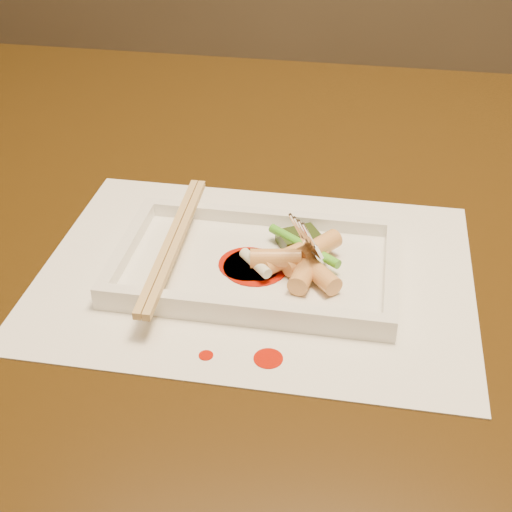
% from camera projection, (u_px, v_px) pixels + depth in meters
% --- Properties ---
extents(table, '(1.40, 0.90, 0.75)m').
position_uv_depth(table, '(328.00, 285.00, 0.82)').
color(table, black).
rests_on(table, ground).
extents(placemat, '(0.40, 0.30, 0.00)m').
position_uv_depth(placemat, '(256.00, 272.00, 0.67)').
color(placemat, white).
rests_on(placemat, table).
extents(sauce_splatter_a, '(0.02, 0.02, 0.00)m').
position_uv_depth(sauce_splatter_a, '(268.00, 358.00, 0.57)').
color(sauce_splatter_a, '#B71505').
rests_on(sauce_splatter_a, placemat).
extents(sauce_splatter_b, '(0.01, 0.01, 0.00)m').
position_uv_depth(sauce_splatter_b, '(206.00, 355.00, 0.57)').
color(sauce_splatter_b, '#B71505').
rests_on(sauce_splatter_b, placemat).
extents(plate_base, '(0.26, 0.16, 0.01)m').
position_uv_depth(plate_base, '(256.00, 268.00, 0.66)').
color(plate_base, white).
rests_on(plate_base, placemat).
extents(plate_rim_far, '(0.26, 0.01, 0.01)m').
position_uv_depth(plate_rim_far, '(269.00, 217.00, 0.72)').
color(plate_rim_far, white).
rests_on(plate_rim_far, plate_base).
extents(plate_rim_near, '(0.26, 0.01, 0.01)m').
position_uv_depth(plate_rim_near, '(241.00, 308.00, 0.60)').
color(plate_rim_near, white).
rests_on(plate_rim_near, plate_base).
extents(plate_rim_left, '(0.01, 0.14, 0.01)m').
position_uv_depth(plate_rim_left, '(127.00, 246.00, 0.68)').
color(plate_rim_left, white).
rests_on(plate_rim_left, plate_base).
extents(plate_rim_right, '(0.01, 0.14, 0.01)m').
position_uv_depth(plate_rim_right, '(391.00, 272.00, 0.64)').
color(plate_rim_right, white).
rests_on(plate_rim_right, plate_base).
extents(veg_piece, '(0.05, 0.04, 0.01)m').
position_uv_depth(veg_piece, '(299.00, 238.00, 0.69)').
color(veg_piece, black).
rests_on(veg_piece, plate_base).
extents(scallion_white, '(0.03, 0.04, 0.01)m').
position_uv_depth(scallion_white, '(256.00, 263.00, 0.64)').
color(scallion_white, '#EAEACC').
rests_on(scallion_white, plate_base).
extents(scallion_green, '(0.07, 0.06, 0.01)m').
position_uv_depth(scallion_green, '(304.00, 246.00, 0.67)').
color(scallion_green, '#399A18').
rests_on(scallion_green, plate_base).
extents(chopstick_a, '(0.01, 0.22, 0.01)m').
position_uv_depth(chopstick_a, '(169.00, 241.00, 0.66)').
color(chopstick_a, tan).
rests_on(chopstick_a, plate_rim_near).
extents(chopstick_b, '(0.01, 0.22, 0.01)m').
position_uv_depth(chopstick_b, '(178.00, 242.00, 0.66)').
color(chopstick_b, tan).
rests_on(chopstick_b, plate_rim_near).
extents(fork, '(0.09, 0.10, 0.14)m').
position_uv_depth(fork, '(338.00, 192.00, 0.63)').
color(fork, silver).
rests_on(fork, plate_base).
extents(sauce_blob_0, '(0.06, 0.06, 0.00)m').
position_uv_depth(sauce_blob_0, '(256.00, 267.00, 0.66)').
color(sauce_blob_0, '#B71505').
rests_on(sauce_blob_0, plate_base).
extents(sauce_blob_1, '(0.05, 0.05, 0.00)m').
position_uv_depth(sauce_blob_1, '(248.00, 264.00, 0.66)').
color(sauce_blob_1, '#B71505').
rests_on(sauce_blob_1, plate_base).
extents(sauce_blob_2, '(0.04, 0.04, 0.00)m').
position_uv_depth(sauce_blob_2, '(258.00, 269.00, 0.66)').
color(sauce_blob_2, '#B71505').
rests_on(sauce_blob_2, plate_base).
extents(rice_cake_0, '(0.03, 0.04, 0.02)m').
position_uv_depth(rice_cake_0, '(304.00, 274.00, 0.63)').
color(rice_cake_0, '#E7B66C').
rests_on(rice_cake_0, plate_base).
extents(rice_cake_1, '(0.05, 0.05, 0.02)m').
position_uv_depth(rice_cake_1, '(318.00, 273.00, 0.63)').
color(rice_cake_1, '#E7B66C').
rests_on(rice_cake_1, plate_base).
extents(rice_cake_2, '(0.04, 0.05, 0.02)m').
position_uv_depth(rice_cake_2, '(318.00, 248.00, 0.66)').
color(rice_cake_2, '#E7B66C').
rests_on(rice_cake_2, plate_base).
extents(rice_cake_3, '(0.04, 0.04, 0.02)m').
position_uv_depth(rice_cake_3, '(283.00, 259.00, 0.65)').
color(rice_cake_3, '#E7B66C').
rests_on(rice_cake_3, plate_base).
extents(rice_cake_4, '(0.04, 0.04, 0.02)m').
position_uv_depth(rice_cake_4, '(305.00, 260.00, 0.65)').
color(rice_cake_4, '#E7B66C').
rests_on(rice_cake_4, plate_base).
extents(rice_cake_5, '(0.05, 0.03, 0.02)m').
position_uv_depth(rice_cake_5, '(276.00, 258.00, 0.64)').
color(rice_cake_5, '#E7B66C').
rests_on(rice_cake_5, plate_base).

